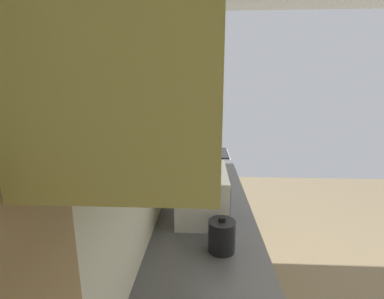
# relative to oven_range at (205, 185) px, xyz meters

# --- Properties ---
(wall_back) EXTENTS (4.20, 0.12, 2.79)m
(wall_back) POSITION_rel_oven_range_xyz_m (-1.53, 0.37, 0.92)
(wall_back) COLOR beige
(wall_back) RESTS_ON ground_plane
(counter_run) EXTENTS (3.27, 0.65, 0.91)m
(counter_run) POSITION_rel_oven_range_xyz_m (-1.92, 0.00, -0.02)
(counter_run) COLOR tan
(counter_run) RESTS_ON ground_plane
(upper_cabinets) EXTENTS (2.14, 0.32, 0.71)m
(upper_cabinets) POSITION_rel_oven_range_xyz_m (-1.92, 0.15, 1.46)
(upper_cabinets) COLOR tan
(oven_range) EXTENTS (0.59, 0.64, 1.09)m
(oven_range) POSITION_rel_oven_range_xyz_m (0.00, 0.00, 0.00)
(oven_range) COLOR #B7BABF
(oven_range) RESTS_ON ground_plane
(microwave) EXTENTS (0.53, 0.33, 0.30)m
(microwave) POSITION_rel_oven_range_xyz_m (-1.68, 0.02, 0.59)
(microwave) COLOR white
(microwave) RESTS_ON counter_run
(bowl) EXTENTS (0.17, 0.17, 0.04)m
(bowl) POSITION_rel_oven_range_xyz_m (-1.20, -0.08, 0.47)
(bowl) COLOR #D84C47
(bowl) RESTS_ON counter_run
(kettle) EXTENTS (0.19, 0.14, 0.19)m
(kettle) POSITION_rel_oven_range_xyz_m (-2.11, -0.08, 0.53)
(kettle) COLOR black
(kettle) RESTS_ON counter_run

